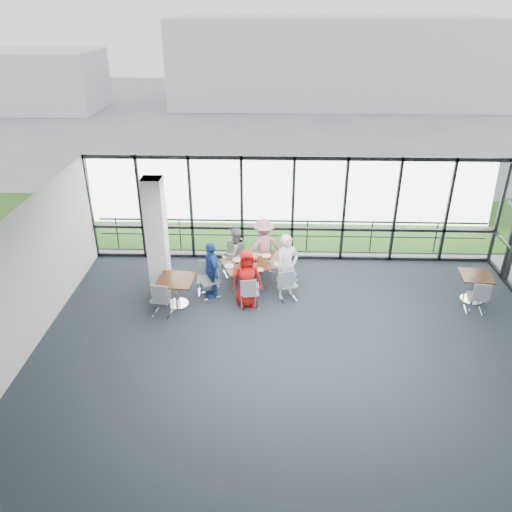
{
  "coord_description": "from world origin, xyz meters",
  "views": [
    {
      "loc": [
        -0.66,
        -8.66,
        7.08
      ],
      "look_at": [
        -1.02,
        2.98,
        1.1
      ],
      "focal_mm": 35.0,
      "sensor_mm": 36.0,
      "label": 1
    }
  ],
  "objects_px": {
    "chair_main_fl": "(232,259)",
    "chair_main_end": "(209,281)",
    "chair_spare_la": "(161,299)",
    "diner_far_right": "(264,246)",
    "structural_column": "(157,237)",
    "chair_main_fr": "(263,257)",
    "side_table_right": "(476,280)",
    "chair_spare_lb": "(205,279)",
    "diner_near_left": "(247,279)",
    "diner_far_left": "(235,253)",
    "side_table_left": "(176,283)",
    "chair_main_nl": "(250,292)",
    "chair_main_nr": "(288,284)",
    "diner_end": "(211,270)",
    "diner_near_right": "(287,267)",
    "chair_spare_r": "(476,297)",
    "main_table": "(256,267)"
  },
  "relations": [
    {
      "from": "chair_main_nl",
      "to": "chair_main_nr",
      "type": "xyz_separation_m",
      "value": [
        0.97,
        0.4,
        0.02
      ]
    },
    {
      "from": "diner_near_right",
      "to": "chair_spare_lb",
      "type": "xyz_separation_m",
      "value": [
        -2.17,
        0.1,
        -0.46
      ]
    },
    {
      "from": "diner_near_left",
      "to": "chair_spare_lb",
      "type": "bearing_deg",
      "value": 145.51
    },
    {
      "from": "structural_column",
      "to": "side_table_left",
      "type": "distance_m",
      "value": 1.31
    },
    {
      "from": "chair_main_fr",
      "to": "diner_far_left",
      "type": "bearing_deg",
      "value": 15.71
    },
    {
      "from": "diner_far_left",
      "to": "chair_main_end",
      "type": "distance_m",
      "value": 1.26
    },
    {
      "from": "side_table_right",
      "to": "chair_spare_la",
      "type": "distance_m",
      "value": 8.11
    },
    {
      "from": "diner_far_left",
      "to": "diner_far_right",
      "type": "xyz_separation_m",
      "value": [
        0.78,
        0.41,
        0.05
      ]
    },
    {
      "from": "diner_far_right",
      "to": "diner_end",
      "type": "height_order",
      "value": "diner_far_right"
    },
    {
      "from": "main_table",
      "to": "chair_main_nr",
      "type": "height_order",
      "value": "chair_main_nr"
    },
    {
      "from": "diner_far_right",
      "to": "chair_spare_lb",
      "type": "bearing_deg",
      "value": 15.29
    },
    {
      "from": "chair_main_fl",
      "to": "chair_main_end",
      "type": "relative_size",
      "value": 1.08
    },
    {
      "from": "side_table_right",
      "to": "chair_main_nl",
      "type": "bearing_deg",
      "value": -175.18
    },
    {
      "from": "structural_column",
      "to": "chair_main_fr",
      "type": "height_order",
      "value": "structural_column"
    },
    {
      "from": "chair_spare_la",
      "to": "chair_main_nr",
      "type": "bearing_deg",
      "value": 23.03
    },
    {
      "from": "diner_far_left",
      "to": "main_table",
      "type": "bearing_deg",
      "value": 106.59
    },
    {
      "from": "diner_near_right",
      "to": "chair_main_fr",
      "type": "height_order",
      "value": "diner_near_right"
    },
    {
      "from": "chair_main_fr",
      "to": "chair_main_nl",
      "type": "bearing_deg",
      "value": 66.71
    },
    {
      "from": "diner_end",
      "to": "chair_main_end",
      "type": "distance_m",
      "value": 0.34
    },
    {
      "from": "diner_near_left",
      "to": "diner_far_left",
      "type": "distance_m",
      "value": 1.5
    },
    {
      "from": "chair_main_nl",
      "to": "chair_spare_lb",
      "type": "bearing_deg",
      "value": 142.07
    },
    {
      "from": "diner_far_right",
      "to": "diner_near_left",
      "type": "bearing_deg",
      "value": 52.76
    },
    {
      "from": "main_table",
      "to": "diner_far_left",
      "type": "distance_m",
      "value": 0.8
    },
    {
      "from": "diner_end",
      "to": "chair_main_nl",
      "type": "distance_m",
      "value": 1.22
    },
    {
      "from": "diner_far_right",
      "to": "chair_spare_la",
      "type": "distance_m",
      "value": 3.47
    },
    {
      "from": "diner_far_right",
      "to": "diner_end",
      "type": "relative_size",
      "value": 1.03
    },
    {
      "from": "chair_main_end",
      "to": "chair_spare_lb",
      "type": "relative_size",
      "value": 1.05
    },
    {
      "from": "chair_spare_lb",
      "to": "chair_main_end",
      "type": "bearing_deg",
      "value": 121.87
    },
    {
      "from": "chair_main_end",
      "to": "chair_spare_la",
      "type": "xyz_separation_m",
      "value": [
        -1.09,
        -0.91,
        0.0
      ]
    },
    {
      "from": "side_table_left",
      "to": "diner_near_right",
      "type": "distance_m",
      "value": 2.89
    },
    {
      "from": "structural_column",
      "to": "chair_main_nl",
      "type": "relative_size",
      "value": 3.71
    },
    {
      "from": "chair_main_fr",
      "to": "main_table",
      "type": "bearing_deg",
      "value": 65.54
    },
    {
      "from": "chair_spare_la",
      "to": "diner_far_right",
      "type": "bearing_deg",
      "value": 51.95
    },
    {
      "from": "chair_main_end",
      "to": "chair_main_fr",
      "type": "bearing_deg",
      "value": 109.08
    },
    {
      "from": "side_table_right",
      "to": "chair_spare_lb",
      "type": "xyz_separation_m",
      "value": [
        -7.08,
        0.15,
        -0.18
      ]
    },
    {
      "from": "side_table_left",
      "to": "chair_spare_r",
      "type": "xyz_separation_m",
      "value": [
        7.6,
        -0.09,
        -0.21
      ]
    },
    {
      "from": "main_table",
      "to": "side_table_left",
      "type": "xyz_separation_m",
      "value": [
        -2.03,
        -0.98,
        0.03
      ]
    },
    {
      "from": "side_table_left",
      "to": "chair_main_fr",
      "type": "distance_m",
      "value": 2.93
    },
    {
      "from": "chair_main_nr",
      "to": "chair_main_fr",
      "type": "height_order",
      "value": "chair_main_nr"
    },
    {
      "from": "structural_column",
      "to": "diner_end",
      "type": "height_order",
      "value": "structural_column"
    },
    {
      "from": "structural_column",
      "to": "side_table_left",
      "type": "bearing_deg",
      "value": -51.73
    },
    {
      "from": "main_table",
      "to": "diner_end",
      "type": "bearing_deg",
      "value": -177.35
    },
    {
      "from": "diner_near_left",
      "to": "chair_spare_lb",
      "type": "relative_size",
      "value": 1.78
    },
    {
      "from": "diner_end",
      "to": "chair_spare_lb",
      "type": "bearing_deg",
      "value": -145.26
    },
    {
      "from": "structural_column",
      "to": "side_table_right",
      "type": "height_order",
      "value": "structural_column"
    },
    {
      "from": "side_table_left",
      "to": "chair_main_fl",
      "type": "xyz_separation_m",
      "value": [
        1.31,
        1.66,
        -0.15
      ]
    },
    {
      "from": "chair_spare_la",
      "to": "chair_spare_r",
      "type": "distance_m",
      "value": 7.91
    },
    {
      "from": "diner_far_right",
      "to": "chair_spare_la",
      "type": "xyz_separation_m",
      "value": [
        -2.51,
        -2.37,
        -0.35
      ]
    },
    {
      "from": "chair_main_nl",
      "to": "chair_spare_r",
      "type": "relative_size",
      "value": 0.99
    },
    {
      "from": "side_table_left",
      "to": "chair_spare_lb",
      "type": "distance_m",
      "value": 0.92
    }
  ]
}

